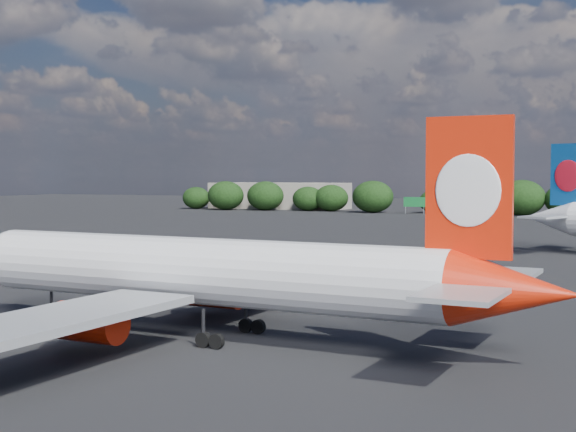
% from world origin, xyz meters
% --- Properties ---
extents(ground, '(500.00, 500.00, 0.00)m').
position_xyz_m(ground, '(0.00, 60.00, 0.00)').
color(ground, black).
rests_on(ground, ground).
extents(qantas_airliner, '(42.56, 40.45, 13.89)m').
position_xyz_m(qantas_airliner, '(12.14, 10.16, 4.23)').
color(qantas_airliner, white).
rests_on(qantas_airliner, ground).
extents(terminal_building, '(42.00, 16.00, 8.00)m').
position_xyz_m(terminal_building, '(-65.00, 192.00, 4.00)').
color(terminal_building, gray).
rests_on(terminal_building, ground).
extents(highway_sign, '(6.00, 0.30, 4.50)m').
position_xyz_m(highway_sign, '(-18.00, 176.00, 3.13)').
color(highway_sign, '#14672D').
rests_on(highway_sign, ground).
extents(billboard_yellow, '(5.00, 0.30, 5.50)m').
position_xyz_m(billboard_yellow, '(12.00, 182.00, 3.87)').
color(billboard_yellow, gold).
rests_on(billboard_yellow, ground).
extents(horizon_treeline, '(201.89, 15.65, 9.25)m').
position_xyz_m(horizon_treeline, '(8.42, 179.24, 4.04)').
color(horizon_treeline, black).
rests_on(horizon_treeline, ground).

